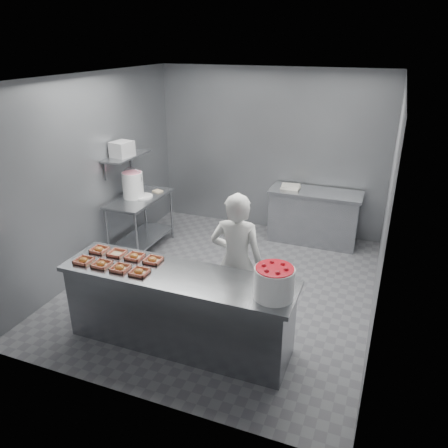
# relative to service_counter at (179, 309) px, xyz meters

# --- Properties ---
(floor) EXTENTS (4.50, 4.50, 0.00)m
(floor) POSITION_rel_service_counter_xyz_m (0.00, 1.35, -0.45)
(floor) COLOR #4C4C51
(floor) RESTS_ON ground
(ceiling) EXTENTS (4.50, 4.50, 0.00)m
(ceiling) POSITION_rel_service_counter_xyz_m (0.00, 1.35, 2.35)
(ceiling) COLOR white
(ceiling) RESTS_ON wall_back
(wall_back) EXTENTS (4.00, 0.04, 2.80)m
(wall_back) POSITION_rel_service_counter_xyz_m (0.00, 3.60, 0.95)
(wall_back) COLOR slate
(wall_back) RESTS_ON ground
(wall_left) EXTENTS (0.04, 4.50, 2.80)m
(wall_left) POSITION_rel_service_counter_xyz_m (-2.00, 1.35, 0.95)
(wall_left) COLOR slate
(wall_left) RESTS_ON ground
(wall_right) EXTENTS (0.04, 4.50, 2.80)m
(wall_right) POSITION_rel_service_counter_xyz_m (2.00, 1.35, 0.95)
(wall_right) COLOR slate
(wall_right) RESTS_ON ground
(service_counter) EXTENTS (2.60, 0.70, 0.90)m
(service_counter) POSITION_rel_service_counter_xyz_m (0.00, 0.00, 0.00)
(service_counter) COLOR slate
(service_counter) RESTS_ON ground
(prep_table) EXTENTS (0.60, 1.20, 0.90)m
(prep_table) POSITION_rel_service_counter_xyz_m (-1.65, 1.95, 0.14)
(prep_table) COLOR slate
(prep_table) RESTS_ON ground
(back_counter) EXTENTS (1.50, 0.60, 0.90)m
(back_counter) POSITION_rel_service_counter_xyz_m (0.90, 3.25, -0.00)
(back_counter) COLOR slate
(back_counter) RESTS_ON ground
(wall_shelf) EXTENTS (0.35, 0.90, 0.03)m
(wall_shelf) POSITION_rel_service_counter_xyz_m (-1.82, 1.95, 1.10)
(wall_shelf) COLOR slate
(wall_shelf) RESTS_ON wall_left
(tray_0) EXTENTS (0.19, 0.18, 0.06)m
(tray_0) POSITION_rel_service_counter_xyz_m (-1.09, -0.15, 0.47)
(tray_0) COLOR tan
(tray_0) RESTS_ON service_counter
(tray_1) EXTENTS (0.19, 0.18, 0.06)m
(tray_1) POSITION_rel_service_counter_xyz_m (-0.85, -0.15, 0.47)
(tray_1) COLOR tan
(tray_1) RESTS_ON service_counter
(tray_2) EXTENTS (0.19, 0.18, 0.06)m
(tray_2) POSITION_rel_service_counter_xyz_m (-0.61, -0.15, 0.47)
(tray_2) COLOR tan
(tray_2) RESTS_ON service_counter
(tray_3) EXTENTS (0.19, 0.18, 0.06)m
(tray_3) POSITION_rel_service_counter_xyz_m (-0.37, -0.15, 0.47)
(tray_3) COLOR tan
(tray_3) RESTS_ON service_counter
(tray_4) EXTENTS (0.19, 0.18, 0.06)m
(tray_4) POSITION_rel_service_counter_xyz_m (-1.09, 0.15, 0.47)
(tray_4) COLOR tan
(tray_4) RESTS_ON service_counter
(tray_5) EXTENTS (0.19, 0.18, 0.04)m
(tray_5) POSITION_rel_service_counter_xyz_m (-0.85, 0.15, 0.47)
(tray_5) COLOR tan
(tray_5) RESTS_ON service_counter
(tray_6) EXTENTS (0.19, 0.18, 0.06)m
(tray_6) POSITION_rel_service_counter_xyz_m (-0.61, 0.15, 0.47)
(tray_6) COLOR tan
(tray_6) RESTS_ON service_counter
(tray_7) EXTENTS (0.19, 0.18, 0.06)m
(tray_7) POSITION_rel_service_counter_xyz_m (-0.37, 0.15, 0.47)
(tray_7) COLOR tan
(tray_7) RESTS_ON service_counter
(worker) EXTENTS (0.65, 0.47, 1.68)m
(worker) POSITION_rel_service_counter_xyz_m (0.46, 0.60, 0.38)
(worker) COLOR silver
(worker) RESTS_ON ground
(strawberry_tub) EXTENTS (0.39, 0.39, 0.32)m
(strawberry_tub) POSITION_rel_service_counter_xyz_m (1.08, -0.07, 0.62)
(strawberry_tub) COLOR white
(strawberry_tub) RESTS_ON service_counter
(glaze_bucket) EXTENTS (0.34, 0.32, 0.49)m
(glaze_bucket) POSITION_rel_service_counter_xyz_m (-1.73, 1.92, 0.66)
(glaze_bucket) COLOR white
(glaze_bucket) RESTS_ON prep_table
(bucket_lid) EXTENTS (0.33, 0.33, 0.02)m
(bucket_lid) POSITION_rel_service_counter_xyz_m (-1.60, 1.98, 0.46)
(bucket_lid) COLOR white
(bucket_lid) RESTS_ON prep_table
(rag) EXTENTS (0.17, 0.15, 0.02)m
(rag) POSITION_rel_service_counter_xyz_m (-1.51, 2.30, 0.46)
(rag) COLOR #CCB28C
(rag) RESTS_ON prep_table
(appliance) EXTENTS (0.31, 0.34, 0.23)m
(appliance) POSITION_rel_service_counter_xyz_m (-1.82, 1.86, 1.23)
(appliance) COLOR gray
(appliance) RESTS_ON wall_shelf
(paper_stack) EXTENTS (0.30, 0.23, 0.06)m
(paper_stack) POSITION_rel_service_counter_xyz_m (0.48, 3.25, 0.48)
(paper_stack) COLOR silver
(paper_stack) RESTS_ON back_counter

